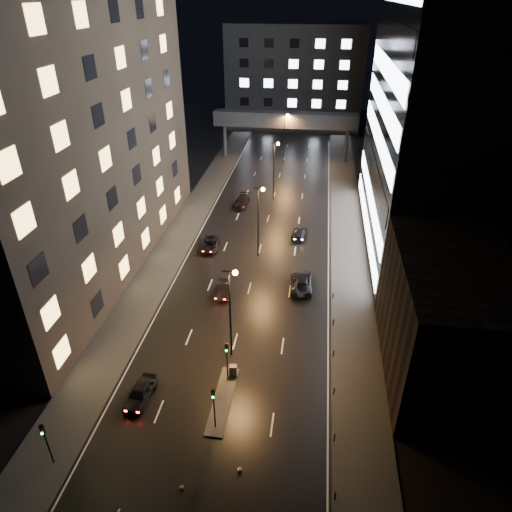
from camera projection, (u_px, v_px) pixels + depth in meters
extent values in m
plane|color=black|center=(268.00, 219.00, 73.53)|extent=(160.00, 160.00, 0.00)
cube|color=#383533|center=(184.00, 227.00, 70.71)|extent=(5.00, 110.00, 0.15)
cube|color=#383533|center=(348.00, 238.00, 67.74)|extent=(5.00, 110.00, 0.15)
cube|color=#2D2319|center=(60.00, 110.00, 52.42)|extent=(15.00, 48.00, 40.00)
cube|color=black|center=(447.00, 319.00, 41.64)|extent=(10.00, 18.00, 12.00)
cube|color=black|center=(470.00, 79.00, 55.74)|extent=(20.00, 36.00, 45.00)
cube|color=#333335|center=(295.00, 77.00, 116.73)|extent=(34.00, 14.00, 25.00)
cube|color=#333335|center=(285.00, 120.00, 94.84)|extent=(30.00, 3.00, 3.00)
cylinder|color=#333335|center=(225.00, 141.00, 98.92)|extent=(0.80, 0.80, 7.00)
cylinder|color=#333335|center=(346.00, 146.00, 95.83)|extent=(0.80, 0.80, 7.00)
cube|color=#383533|center=(223.00, 400.00, 41.01)|extent=(1.60, 8.00, 0.15)
cylinder|color=black|center=(227.00, 365.00, 42.22)|extent=(0.12, 0.12, 3.50)
cube|color=black|center=(227.00, 347.00, 41.11)|extent=(0.28, 0.22, 0.90)
sphere|color=#0CFF33|center=(226.00, 351.00, 41.13)|extent=(0.18, 0.18, 0.18)
cylinder|color=black|center=(215.00, 412.00, 37.52)|extent=(0.12, 0.12, 3.50)
cube|color=black|center=(213.00, 394.00, 36.41)|extent=(0.28, 0.22, 0.90)
sphere|color=#0CFF33|center=(213.00, 397.00, 36.43)|extent=(0.18, 0.18, 0.18)
cylinder|color=black|center=(49.00, 449.00, 34.73)|extent=(0.12, 0.12, 3.50)
cube|color=black|center=(42.00, 429.00, 33.62)|extent=(0.28, 0.22, 0.90)
sphere|color=#0CFF33|center=(42.00, 434.00, 33.64)|extent=(0.18, 0.18, 0.18)
cylinder|color=black|center=(335.00, 497.00, 32.81)|extent=(0.12, 0.12, 0.90)
cylinder|color=black|center=(334.00, 438.00, 37.08)|extent=(0.12, 0.12, 0.90)
cylinder|color=black|center=(334.00, 392.00, 41.35)|extent=(0.12, 0.12, 0.90)
cylinder|color=black|center=(333.00, 354.00, 45.62)|extent=(0.12, 0.12, 0.90)
cylinder|color=black|center=(333.00, 323.00, 49.89)|extent=(0.12, 0.12, 0.90)
cylinder|color=black|center=(333.00, 296.00, 54.16)|extent=(0.12, 0.12, 0.90)
cylinder|color=black|center=(230.00, 315.00, 43.67)|extent=(0.18, 0.18, 10.00)
cylinder|color=black|center=(229.00, 271.00, 41.14)|extent=(1.20, 0.12, 0.12)
sphere|color=#FF9E38|center=(235.00, 273.00, 41.12)|extent=(0.50, 0.50, 0.50)
cylinder|color=black|center=(258.00, 223.00, 60.75)|extent=(0.18, 0.18, 10.00)
cylinder|color=black|center=(258.00, 188.00, 58.22)|extent=(1.20, 0.12, 0.12)
sphere|color=#FF9E38|center=(263.00, 189.00, 58.20)|extent=(0.50, 0.50, 0.50)
cylinder|color=black|center=(274.00, 172.00, 77.83)|extent=(0.18, 0.18, 10.00)
cylinder|color=black|center=(274.00, 143.00, 75.30)|extent=(1.20, 0.12, 0.12)
sphere|color=#FF9E38|center=(278.00, 144.00, 75.28)|extent=(0.50, 0.50, 0.50)
cylinder|color=black|center=(284.00, 139.00, 94.91)|extent=(0.18, 0.18, 10.00)
cylinder|color=black|center=(285.00, 114.00, 92.38)|extent=(1.20, 0.12, 0.12)
sphere|color=#FF9E38|center=(288.00, 115.00, 92.35)|extent=(0.50, 0.50, 0.50)
imported|color=black|center=(140.00, 393.00, 40.83)|extent=(2.24, 4.63, 1.53)
imported|color=black|center=(224.00, 289.00, 55.07)|extent=(1.88, 4.21, 1.34)
imported|color=black|center=(210.00, 245.00, 64.65)|extent=(2.64, 5.02, 1.35)
imported|color=black|center=(242.00, 201.00, 77.55)|extent=(2.40, 5.31, 1.51)
imported|color=black|center=(301.00, 282.00, 56.19)|extent=(2.89, 5.79, 1.58)
imported|color=black|center=(299.00, 233.00, 67.70)|extent=(2.41, 4.76, 1.33)
cube|color=#535356|center=(233.00, 371.00, 43.22)|extent=(0.78, 0.62, 1.21)
cone|color=orange|center=(182.00, 487.00, 33.66)|extent=(0.37, 0.37, 0.48)
cone|color=orange|center=(240.00, 470.00, 34.90)|extent=(0.48, 0.48, 0.46)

